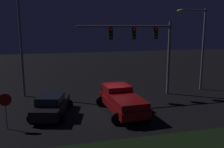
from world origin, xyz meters
The scene contains 7 objects.
ground_plane centered at (0.00, 0.00, 0.00)m, with size 80.00×80.00×0.00m, color black.
pickup_truck centered at (0.41, -1.24, 1.00)m, with size 3.08×5.51×1.80m.
car_sedan centered at (-4.48, -0.65, 0.74)m, with size 3.19×4.71×1.51m.
traffic_signal_gantry centered at (3.49, 2.51, 4.90)m, with size 8.32×0.56×6.50m.
street_lamp_left centered at (-6.26, 4.85, 5.49)m, with size 2.60×0.44×8.82m.
street_lamp_right centered at (9.16, 3.18, 4.93)m, with size 3.03×0.44×7.71m.
stop_sign centered at (-7.13, -2.43, 1.56)m, with size 0.76×0.08×2.23m.
Camera 1 is at (-4.46, -17.66, 6.15)m, focal length 39.84 mm.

